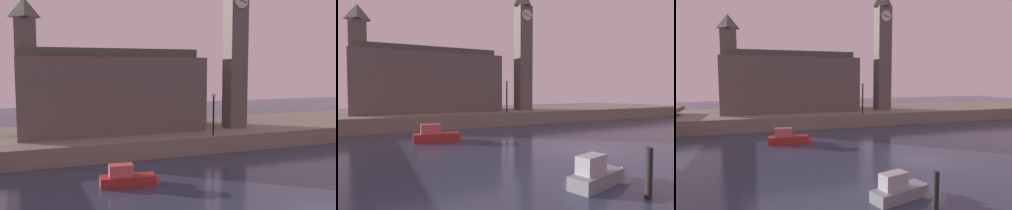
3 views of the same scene
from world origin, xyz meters
TOP-DOWN VIEW (x-y plane):
  - ground_plane at (0.00, 0.00)m, footprint 120.00×120.00m
  - far_embankment at (0.00, 20.00)m, footprint 70.00×12.00m
  - clock_tower at (5.38, 18.13)m, footprint 1.99×2.05m
  - parliament_hall at (-6.82, 20.59)m, footprint 16.69×6.92m
  - streetlamp at (1.25, 14.67)m, footprint 0.36×0.36m
  - mooring_post_left at (-3.86, -7.14)m, footprint 0.25×0.25m
  - boat_cruiser_grey at (-4.29, -5.26)m, footprint 3.54×1.73m
  - boat_dinghy_red at (-7.97, 8.09)m, footprint 4.10×1.61m

SIDE VIEW (x-z plane):
  - ground_plane at x=0.00m, z-range 0.00..0.00m
  - boat_cruiser_grey at x=-4.29m, z-range -0.24..1.13m
  - boat_dinghy_red at x=-7.97m, z-range -0.27..1.20m
  - far_embankment at x=0.00m, z-range 0.00..1.50m
  - mooring_post_left at x=-3.86m, z-range 0.00..1.88m
  - streetlamp at x=1.25m, z-range 1.97..5.69m
  - parliament_hall at x=-6.82m, z-range -0.70..11.21m
  - clock_tower at x=5.38m, z-range 1.74..17.89m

